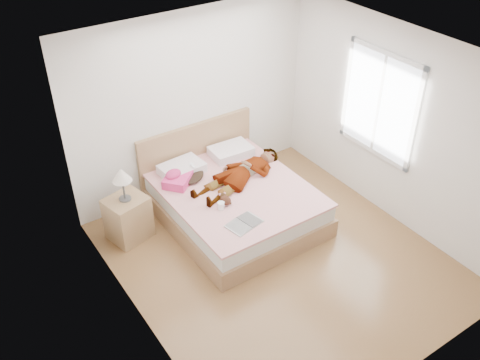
% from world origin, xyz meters
% --- Properties ---
extents(ground, '(4.00, 4.00, 0.00)m').
position_xyz_m(ground, '(0.00, 0.00, 0.00)').
color(ground, '#4E3218').
rests_on(ground, ground).
extents(woman, '(1.62, 0.93, 0.21)m').
position_xyz_m(woman, '(0.19, 1.12, 0.62)').
color(woman, white).
rests_on(woman, bed).
extents(hair, '(0.58, 0.65, 0.08)m').
position_xyz_m(hair, '(-0.38, 1.57, 0.55)').
color(hair, black).
rests_on(hair, bed).
extents(phone, '(0.06, 0.09, 0.05)m').
position_xyz_m(phone, '(-0.31, 1.52, 0.67)').
color(phone, silver).
rests_on(phone, bed).
extents(room_shell, '(4.00, 4.00, 4.00)m').
position_xyz_m(room_shell, '(1.77, 0.30, 1.50)').
color(room_shell, white).
rests_on(room_shell, ground).
extents(bed, '(1.80, 2.08, 1.00)m').
position_xyz_m(bed, '(0.00, 1.04, 0.28)').
color(bed, brown).
rests_on(bed, ground).
extents(towel, '(0.49, 0.48, 0.20)m').
position_xyz_m(towel, '(-0.58, 1.48, 0.59)').
color(towel, '#FF4593').
rests_on(towel, bed).
extents(magazine, '(0.47, 0.35, 0.02)m').
position_xyz_m(magazine, '(-0.32, 0.28, 0.52)').
color(magazine, silver).
rests_on(magazine, bed).
extents(coffee_mug, '(0.12, 0.09, 0.10)m').
position_xyz_m(coffee_mug, '(-0.39, 0.69, 0.56)').
color(coffee_mug, white).
rests_on(coffee_mug, bed).
extents(plush_toy, '(0.16, 0.22, 0.11)m').
position_xyz_m(plush_toy, '(-0.29, 0.75, 0.57)').
color(plush_toy, black).
rests_on(plush_toy, bed).
extents(nightstand, '(0.57, 0.53, 1.05)m').
position_xyz_m(nightstand, '(-1.34, 1.43, 0.35)').
color(nightstand, olive).
rests_on(nightstand, ground).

